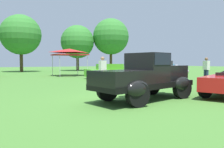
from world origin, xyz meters
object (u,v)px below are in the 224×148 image
(show_car_lime, at_px, (111,71))
(canopy_tent_center_field, at_px, (69,52))
(spectator_near_truck, at_px, (169,69))
(feature_pickup_truck, at_px, (146,76))
(show_car_skyblue, at_px, (162,71))
(spectator_far_side, at_px, (103,70))
(spectator_between_cars, at_px, (206,69))

(show_car_lime, distance_m, canopy_tent_center_field, 5.94)
(show_car_lime, distance_m, spectator_near_truck, 5.53)
(spectator_near_truck, relative_size, canopy_tent_center_field, 0.56)
(feature_pickup_truck, bearing_deg, show_car_skyblue, 45.37)
(show_car_lime, xyz_separation_m, canopy_tent_center_field, (-1.83, 5.35, 1.82))
(spectator_near_truck, distance_m, spectator_far_side, 4.48)
(show_car_lime, xyz_separation_m, spectator_between_cars, (3.91, -6.13, 0.31))
(show_car_skyblue, relative_size, spectator_near_truck, 2.46)
(spectator_far_side, height_order, canopy_tent_center_field, canopy_tent_center_field)
(show_car_lime, height_order, spectator_far_side, spectator_far_side)
(feature_pickup_truck, relative_size, canopy_tent_center_field, 1.45)
(canopy_tent_center_field, bearing_deg, show_car_skyblue, -47.64)
(spectator_near_truck, bearing_deg, show_car_skyblue, 53.44)
(spectator_far_side, distance_m, canopy_tent_center_field, 10.11)
(show_car_lime, xyz_separation_m, spectator_near_truck, (1.32, -5.36, 0.31))
(feature_pickup_truck, height_order, show_car_lime, feature_pickup_truck)
(spectator_far_side, bearing_deg, spectator_near_truck, -10.18)
(feature_pickup_truck, distance_m, spectator_between_cars, 8.52)
(canopy_tent_center_field, bearing_deg, spectator_near_truck, -73.59)
(feature_pickup_truck, xyz_separation_m, show_car_lime, (3.86, 9.62, -0.26))
(spectator_near_truck, bearing_deg, spectator_far_side, 169.82)
(spectator_between_cars, bearing_deg, show_car_lime, 122.50)
(spectator_between_cars, xyz_separation_m, canopy_tent_center_field, (-5.74, 11.48, 1.51))
(spectator_between_cars, distance_m, canopy_tent_center_field, 12.92)
(show_car_lime, bearing_deg, show_car_skyblue, -17.63)
(canopy_tent_center_field, bearing_deg, spectator_between_cars, -63.45)
(feature_pickup_truck, bearing_deg, spectator_between_cars, 24.18)
(show_car_skyblue, distance_m, spectator_far_side, 8.05)
(show_car_lime, bearing_deg, feature_pickup_truck, -111.87)
(canopy_tent_center_field, bearing_deg, spectator_far_side, -97.22)
(spectator_between_cars, bearing_deg, canopy_tent_center_field, 116.55)
(show_car_skyblue, xyz_separation_m, spectator_between_cars, (-0.38, -4.77, 0.31))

